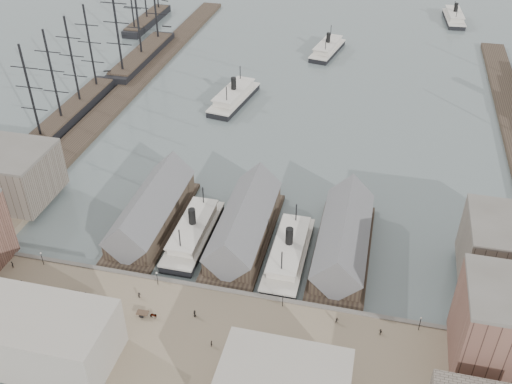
% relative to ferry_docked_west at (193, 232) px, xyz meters
% --- Properties ---
extents(ground, '(900.00, 900.00, 0.00)m').
position_rel_ferry_docked_west_xyz_m(ground, '(13.00, -13.19, -2.45)').
color(ground, '#4F5C5B').
rests_on(ground, ground).
extents(quay, '(180.00, 30.00, 2.00)m').
position_rel_ferry_docked_west_xyz_m(quay, '(13.00, -33.19, -1.45)').
color(quay, '#796952').
rests_on(quay, ground).
extents(seawall, '(180.00, 1.20, 2.30)m').
position_rel_ferry_docked_west_xyz_m(seawall, '(13.00, -18.39, -1.30)').
color(seawall, '#59544C').
rests_on(seawall, ground).
extents(west_wharf, '(10.00, 220.00, 1.60)m').
position_rel_ferry_docked_west_xyz_m(west_wharf, '(-55.00, 86.81, -1.65)').
color(west_wharf, '#2D231C').
rests_on(west_wharf, ground).
extents(ferry_shed_west, '(14.00, 42.00, 12.60)m').
position_rel_ferry_docked_west_xyz_m(ferry_shed_west, '(-13.00, 3.68, 2.19)').
color(ferry_shed_west, '#2D231C').
rests_on(ferry_shed_west, ground).
extents(ferry_shed_center, '(14.00, 42.00, 12.60)m').
position_rel_ferry_docked_west_xyz_m(ferry_shed_center, '(13.00, 3.68, 2.19)').
color(ferry_shed_center, '#2D231C').
rests_on(ferry_shed_center, ground).
extents(ferry_shed_east, '(14.00, 42.00, 12.60)m').
position_rel_ferry_docked_west_xyz_m(ferry_shed_east, '(39.00, 3.68, 2.19)').
color(ferry_shed_east, '#2D231C').
rests_on(ferry_shed_east, ground).
extents(warehouse_west_back, '(26.00, 20.00, 14.00)m').
position_rel_ferry_docked_west_xyz_m(warehouse_west_back, '(-57.00, 4.81, 6.55)').
color(warehouse_west_back, '#60564C').
rests_on(warehouse_west_back, west_land).
extents(street_bldg_west, '(30.00, 16.00, 12.00)m').
position_rel_ferry_docked_west_xyz_m(street_bldg_west, '(-17.00, -45.19, 5.55)').
color(street_bldg_west, gray).
rests_on(street_bldg_west, quay).
extents(lamp_post_far_w, '(0.44, 0.44, 3.92)m').
position_rel_ferry_docked_west_xyz_m(lamp_post_far_w, '(-32.00, -20.19, 2.27)').
color(lamp_post_far_w, black).
rests_on(lamp_post_far_w, quay).
extents(lamp_post_near_w, '(0.44, 0.44, 3.92)m').
position_rel_ferry_docked_west_xyz_m(lamp_post_near_w, '(-2.00, -20.19, 2.27)').
color(lamp_post_near_w, black).
rests_on(lamp_post_near_w, quay).
extents(lamp_post_near_e, '(0.44, 0.44, 3.92)m').
position_rel_ferry_docked_west_xyz_m(lamp_post_near_e, '(28.00, -20.19, 2.27)').
color(lamp_post_near_e, black).
rests_on(lamp_post_near_e, quay).
extents(lamp_post_far_e, '(0.44, 0.44, 3.92)m').
position_rel_ferry_docked_west_xyz_m(lamp_post_far_e, '(58.00, -20.19, 2.27)').
color(lamp_post_far_e, black).
rests_on(lamp_post_far_e, quay).
extents(ferry_docked_west, '(8.77, 29.24, 10.44)m').
position_rel_ferry_docked_west_xyz_m(ferry_docked_west, '(0.00, 0.00, 0.00)').
color(ferry_docked_west, black).
rests_on(ferry_docked_west, ground).
extents(ferry_docked_east, '(8.93, 29.77, 10.63)m').
position_rel_ferry_docked_west_xyz_m(ferry_docked_east, '(26.00, -2.22, 0.04)').
color(ferry_docked_east, black).
rests_on(ferry_docked_east, ground).
extents(ferry_open_near, '(13.76, 31.66, 10.93)m').
position_rel_ferry_docked_west_xyz_m(ferry_open_near, '(-11.11, 81.51, 0.11)').
color(ferry_open_near, black).
rests_on(ferry_open_near, ground).
extents(ferry_open_mid, '(13.70, 29.48, 10.14)m').
position_rel_ferry_docked_west_xyz_m(ferry_open_mid, '(16.94, 140.52, -0.07)').
color(ferry_open_mid, black).
rests_on(ferry_open_mid, ground).
extents(ferry_open_far, '(10.94, 28.99, 10.13)m').
position_rel_ferry_docked_west_xyz_m(ferry_open_far, '(74.97, 200.15, -0.07)').
color(ferry_open_far, black).
rests_on(ferry_open_far, ground).
extents(sailing_ship_near, '(8.53, 58.78, 35.08)m').
position_rel_ferry_docked_west_xyz_m(sailing_ship_near, '(-65.67, 56.41, 0.13)').
color(sailing_ship_near, black).
rests_on(sailing_ship_near, ground).
extents(sailing_ship_mid, '(9.75, 56.33, 40.08)m').
position_rel_ferry_docked_west_xyz_m(sailing_ship_mid, '(-61.38, 111.81, 0.42)').
color(sailing_ship_mid, black).
rests_on(sailing_ship_mid, ground).
extents(sailing_ship_far, '(8.24, 45.78, 33.88)m').
position_rel_ferry_docked_west_xyz_m(sailing_ship_far, '(-78.54, 159.59, -0.00)').
color(sailing_ship_far, black).
rests_on(sailing_ship_far, ground).
extents(tram, '(3.79, 9.95, 3.45)m').
position_rel_ferry_docked_west_xyz_m(tram, '(66.07, -26.21, 1.32)').
color(tram, black).
rests_on(tram, quay).
extents(horse_cart_left, '(4.75, 1.71, 1.71)m').
position_rel_ferry_docked_west_xyz_m(horse_cart_left, '(-17.57, -28.44, 0.40)').
color(horse_cart_left, black).
rests_on(horse_cart_left, quay).
extents(horse_cart_center, '(4.83, 1.61, 1.50)m').
position_rel_ferry_docked_west_xyz_m(horse_cart_center, '(0.06, -30.34, 0.33)').
color(horse_cart_center, black).
rests_on(horse_cart_center, quay).
extents(horse_cart_right, '(4.76, 2.70, 1.48)m').
position_rel_ferry_docked_west_xyz_m(horse_cart_right, '(23.13, -36.78, 0.32)').
color(horse_cart_right, black).
rests_on(horse_cart_right, quay).
extents(pedestrian_0, '(0.65, 0.76, 1.76)m').
position_rel_ferry_docked_west_xyz_m(pedestrian_0, '(-32.87, -28.04, 0.44)').
color(pedestrian_0, black).
rests_on(pedestrian_0, quay).
extents(pedestrian_1, '(1.02, 1.07, 1.74)m').
position_rel_ferry_docked_west_xyz_m(pedestrian_1, '(-29.35, -33.24, 0.43)').
color(pedestrian_1, black).
rests_on(pedestrian_1, quay).
extents(pedestrian_2, '(0.87, 1.16, 1.59)m').
position_rel_ferry_docked_west_xyz_m(pedestrian_2, '(-4.48, -25.27, 0.35)').
color(pedestrian_2, black).
rests_on(pedestrian_2, quay).
extents(pedestrian_3, '(0.62, 1.13, 1.82)m').
position_rel_ferry_docked_west_xyz_m(pedestrian_3, '(-4.10, -37.59, 0.46)').
color(pedestrian_3, black).
rests_on(pedestrian_3, quay).
extents(pedestrian_4, '(0.73, 0.96, 1.75)m').
position_rel_ferry_docked_west_xyz_m(pedestrian_4, '(9.67, -27.70, 0.43)').
color(pedestrian_4, black).
rests_on(pedestrian_4, quay).
extents(pedestrian_5, '(0.53, 0.66, 1.62)m').
position_rel_ferry_docked_west_xyz_m(pedestrian_5, '(15.71, -34.82, 0.36)').
color(pedestrian_5, black).
rests_on(pedestrian_5, quay).
extents(pedestrian_6, '(0.98, 0.88, 1.65)m').
position_rel_ferry_docked_west_xyz_m(pedestrian_6, '(40.56, -22.40, 0.38)').
color(pedestrian_6, black).
rests_on(pedestrian_6, quay).
extents(pedestrian_8, '(0.96, 0.87, 1.57)m').
position_rel_ferry_docked_west_xyz_m(pedestrian_8, '(50.00, -23.35, 0.34)').
color(pedestrian_8, black).
rests_on(pedestrian_8, quay).
extents(pedestrian_9, '(0.94, 1.04, 1.78)m').
position_rel_ferry_docked_west_xyz_m(pedestrian_9, '(65.05, -32.22, 0.44)').
color(pedestrian_9, black).
rests_on(pedestrian_9, quay).
extents(pedestrian_10, '(0.75, 0.82, 1.82)m').
position_rel_ferry_docked_west_xyz_m(pedestrian_10, '(-38.76, -22.79, 0.46)').
color(pedestrian_10, black).
rests_on(pedestrian_10, quay).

